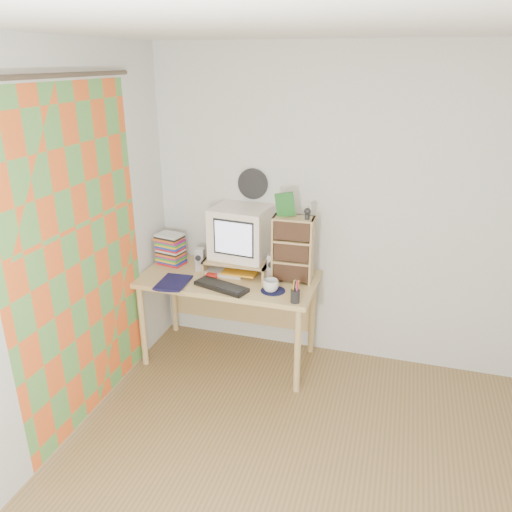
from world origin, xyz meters
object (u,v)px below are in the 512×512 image
Objects in this scene: desk at (231,289)px; mug at (271,286)px; diary at (160,280)px; keyboard at (221,287)px; cd_rack at (293,249)px; dvd_stack at (170,247)px; crt_monitor at (240,233)px.

mug is at bearing -30.02° from desk.
mug is 0.45× the size of diary.
keyboard is 0.83× the size of cd_rack.
desk is 11.71× the size of mug.
keyboard is 0.68m from dvd_stack.
diary is (0.09, -0.38, -0.12)m from dvd_stack.
cd_rack reaches higher than mug.
dvd_stack is at bearing 176.35° from cd_rack.
desk is 5.24× the size of diary.
crt_monitor is 1.61× the size of diary.
keyboard reaches higher than desk.
mug is at bearing -37.05° from crt_monitor.
dvd_stack is at bearing 163.43° from mug.
desk is at bearing -117.34° from crt_monitor.
crt_monitor is 0.48m from keyboard.
cd_rack is 1.05m from diary.
crt_monitor is at bearing 56.76° from desk.
desk is 3.26× the size of keyboard.
diary is (-0.49, -0.05, 0.01)m from keyboard.
crt_monitor is 0.54m from mug.
dvd_stack is 1.00m from mug.
crt_monitor is 0.73m from diary.
crt_monitor is at bearing 35.22° from diary.
dvd_stack is at bearing 167.36° from keyboard.
mug is (0.34, -0.32, -0.28)m from crt_monitor.
crt_monitor reaches higher than cd_rack.
keyboard is at bearing -85.03° from desk.
cd_rack is 4.32× the size of mug.
mug is at bearing 3.30° from diary.
mug is at bearing -5.46° from dvd_stack.
crt_monitor is 0.64m from dvd_stack.
dvd_stack reaches higher than desk.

